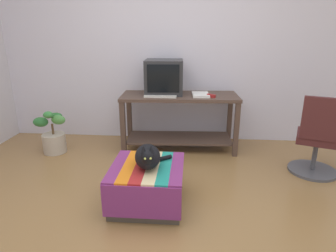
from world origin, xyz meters
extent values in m
plane|color=olive|center=(0.00, 0.00, 0.00)|extent=(14.00, 14.00, 0.00)
cube|color=silver|center=(0.00, 2.05, 1.30)|extent=(8.00, 0.10, 2.60)
cube|color=#4C382D|center=(-0.53, 1.32, 0.35)|extent=(0.06, 0.06, 0.69)
cube|color=#4C382D|center=(0.88, 1.38, 0.35)|extent=(0.06, 0.06, 0.69)
cube|color=#4C382D|center=(0.86, 1.88, 0.35)|extent=(0.06, 0.06, 0.69)
cube|color=#4C382D|center=(-0.55, 1.82, 0.35)|extent=(0.06, 0.06, 0.69)
cube|color=#4C382D|center=(0.17, 1.60, 0.14)|extent=(1.39, 0.56, 0.02)
cube|color=#4C382D|center=(0.17, 1.60, 0.71)|extent=(1.52, 0.65, 0.04)
cube|color=#28282B|center=(-0.04, 1.67, 0.74)|extent=(0.35, 0.32, 0.02)
cube|color=#28282B|center=(-0.04, 1.67, 0.95)|extent=(0.50, 0.45, 0.44)
cube|color=black|center=(-0.03, 1.44, 0.96)|extent=(0.39, 0.03, 0.34)
cube|color=beige|center=(-0.07, 1.46, 0.74)|extent=(0.40, 0.16, 0.02)
cube|color=white|center=(0.43, 1.57, 0.75)|extent=(0.23, 0.31, 0.03)
cube|color=#4C4238|center=(-0.06, 0.24, 0.18)|extent=(0.61, 0.61, 0.36)
cube|color=#7A2D6B|center=(-0.06, -0.10, 0.21)|extent=(0.64, 0.01, 0.29)
cube|color=#7A2D6B|center=(-0.33, 0.24, 0.37)|extent=(0.11, 0.66, 0.02)
cube|color=orange|center=(-0.22, 0.24, 0.37)|extent=(0.11, 0.66, 0.02)
cube|color=#AD2323|center=(-0.11, 0.24, 0.37)|extent=(0.11, 0.66, 0.02)
cube|color=beige|center=(-0.01, 0.24, 0.37)|extent=(0.11, 0.66, 0.02)
cube|color=#1E897A|center=(0.10, 0.24, 0.37)|extent=(0.11, 0.66, 0.02)
cube|color=#7A2D6B|center=(0.21, 0.24, 0.37)|extent=(0.11, 0.66, 0.02)
ellipsoid|color=black|center=(-0.05, 0.23, 0.47)|extent=(0.27, 0.38, 0.19)
sphere|color=black|center=(-0.03, 0.10, 0.52)|extent=(0.12, 0.12, 0.12)
cylinder|color=black|center=(0.03, 0.33, 0.40)|extent=(0.25, 0.18, 0.04)
cone|color=black|center=(-0.06, 0.09, 0.60)|extent=(0.05, 0.05, 0.05)
cone|color=black|center=(0.00, 0.10, 0.60)|extent=(0.05, 0.05, 0.05)
sphere|color=#C6D151|center=(-0.04, 0.04, 0.53)|extent=(0.02, 0.02, 0.02)
sphere|color=#C6D151|center=(0.00, 0.05, 0.53)|extent=(0.02, 0.02, 0.02)
cylinder|color=#B7A893|center=(-1.45, 1.32, 0.12)|extent=(0.29, 0.29, 0.25)
cylinder|color=brown|center=(-1.45, 1.32, 0.32)|extent=(0.03, 0.03, 0.14)
ellipsoid|color=#4C8E42|center=(-1.35, 1.30, 0.45)|extent=(0.18, 0.09, 0.12)
ellipsoid|color=#2D7033|center=(-1.43, 1.42, 0.46)|extent=(0.16, 0.10, 0.08)
ellipsoid|color=#2D7033|center=(-1.58, 1.29, 0.42)|extent=(0.19, 0.14, 0.12)
ellipsoid|color=#38843D|center=(-1.44, 1.23, 0.53)|extent=(0.12, 0.10, 0.09)
cylinder|color=#4C4C51|center=(1.70, 1.01, 0.01)|extent=(0.52, 0.52, 0.03)
cylinder|color=#4C4C51|center=(1.70, 1.01, 0.20)|extent=(0.05, 0.05, 0.34)
cube|color=#471E1E|center=(1.70, 1.01, 0.41)|extent=(0.54, 0.54, 0.08)
cube|color=#471E1E|center=(1.63, 0.83, 0.67)|extent=(0.37, 0.19, 0.44)
cube|color=#A31E1E|center=(0.56, 1.48, 0.75)|extent=(0.11, 0.10, 0.04)
camera|label=1|loc=(0.31, -2.05, 1.50)|focal=30.80mm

